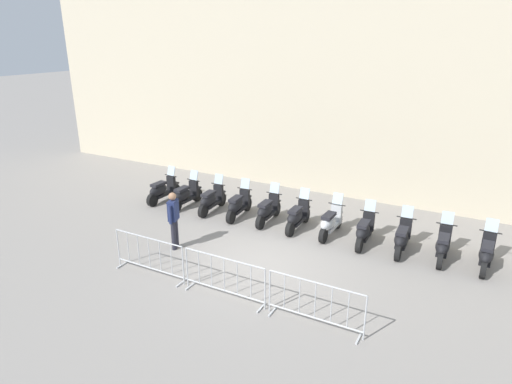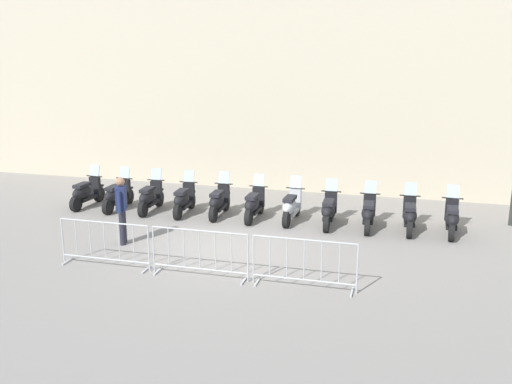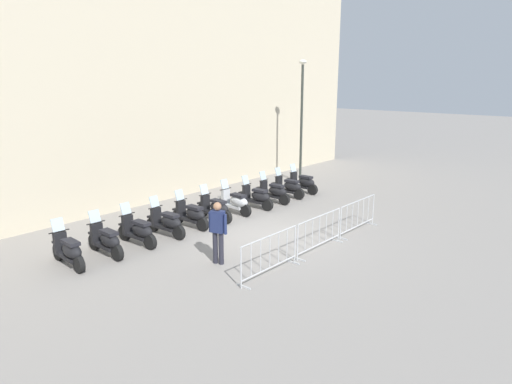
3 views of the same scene
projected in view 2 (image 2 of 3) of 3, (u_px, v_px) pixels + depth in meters
name	position (u px, v px, depth m)	size (l,w,h in m)	color
ground_plane	(227.00, 248.00, 14.05)	(120.00, 120.00, 0.00)	gray
building_facade	(291.00, 26.00, 19.58)	(28.00, 2.40, 11.17)	beige
motorcycle_0	(86.00, 193.00, 17.62)	(0.56, 1.72, 1.24)	black
motorcycle_1	(117.00, 195.00, 17.32)	(0.56, 1.72, 1.24)	black
motorcycle_2	(150.00, 197.00, 17.07)	(0.56, 1.73, 1.24)	black
motorcycle_3	(184.00, 200.00, 16.81)	(0.59, 1.72, 1.24)	black
motorcycle_4	(219.00, 202.00, 16.60)	(0.56, 1.73, 1.24)	black
motorcycle_5	(254.00, 205.00, 16.29)	(0.56, 1.72, 1.24)	black
motorcycle_6	(291.00, 207.00, 16.06)	(0.56, 1.72, 1.24)	black
motorcycle_7	(329.00, 211.00, 15.69)	(0.56, 1.73, 1.24)	black
motorcycle_8	(369.00, 213.00, 15.43)	(0.56, 1.73, 1.24)	black
motorcycle_9	(410.00, 216.00, 15.21)	(0.56, 1.73, 1.24)	black
motorcycle_10	(452.00, 218.00, 14.96)	(0.56, 1.72, 1.24)	black
barrier_segment_0	(105.00, 244.00, 12.75)	(2.19, 0.54, 1.07)	#B2B5B7
barrier_segment_1	(200.00, 254.00, 12.17)	(2.19, 0.54, 1.07)	#B2B5B7
barrier_segment_2	(304.00, 264.00, 11.59)	(2.19, 0.54, 1.07)	#B2B5B7
officer_near_row_end	(122.00, 206.00, 14.15)	(0.33, 0.52, 1.73)	#23232D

